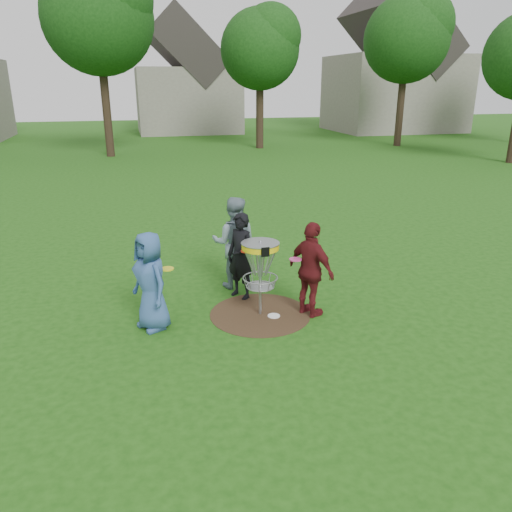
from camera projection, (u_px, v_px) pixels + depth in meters
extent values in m
plane|color=#19470F|center=(260.00, 314.00, 8.92)|extent=(100.00, 100.00, 0.00)
cylinder|color=#47331E|center=(260.00, 314.00, 8.92)|extent=(1.80, 1.80, 0.01)
imported|color=#315389|center=(151.00, 281.00, 8.17)|extent=(0.85, 0.97, 1.67)
imported|color=black|center=(241.00, 256.00, 9.38)|extent=(0.67, 0.72, 1.65)
imported|color=gray|center=(234.00, 243.00, 9.85)|extent=(1.06, 0.93, 1.84)
imported|color=#5C1519|center=(311.00, 270.00, 8.63)|extent=(0.81, 1.08, 1.70)
cylinder|color=white|center=(274.00, 316.00, 8.82)|extent=(0.22, 0.22, 0.02)
cylinder|color=#9EA0A5|center=(260.00, 278.00, 8.69)|extent=(0.05, 0.05, 1.38)
cylinder|color=yellow|center=(260.00, 246.00, 8.50)|extent=(0.64, 0.64, 0.10)
cylinder|color=#9EA0A5|center=(260.00, 243.00, 8.48)|extent=(0.66, 0.66, 0.01)
cube|color=black|center=(265.00, 252.00, 8.20)|extent=(0.14, 0.02, 0.16)
torus|color=#9EA0A5|center=(260.00, 278.00, 8.69)|extent=(0.62, 0.62, 0.02)
torus|color=#9EA0A5|center=(260.00, 286.00, 8.74)|extent=(0.50, 0.50, 0.02)
cylinder|color=#9EA0A5|center=(260.00, 287.00, 8.74)|extent=(0.44, 0.44, 0.01)
cylinder|color=yellow|center=(167.00, 269.00, 8.18)|extent=(0.22, 0.22, 0.02)
cylinder|color=red|center=(247.00, 251.00, 9.07)|extent=(0.22, 0.22, 0.02)
cylinder|color=#E53C9C|center=(239.00, 236.00, 9.54)|extent=(0.22, 0.22, 0.02)
cylinder|color=#DD3A8D|center=(295.00, 259.00, 8.57)|extent=(0.22, 0.22, 0.02)
cylinder|color=#38281C|center=(107.00, 113.00, 27.13)|extent=(0.46, 0.46, 4.62)
sphere|color=#164211|center=(98.00, 18.00, 25.57)|extent=(5.72, 5.72, 5.72)
cylinder|color=#38281C|center=(260.00, 117.00, 30.73)|extent=(0.46, 0.46, 3.78)
sphere|color=#164211|center=(260.00, 49.00, 29.46)|extent=(4.68, 4.68, 4.68)
cylinder|color=#38281C|center=(400.00, 112.00, 31.84)|extent=(0.46, 0.46, 4.20)
sphere|color=#164211|center=(407.00, 39.00, 30.42)|extent=(5.20, 5.20, 5.20)
cube|color=gray|center=(187.00, 100.00, 40.82)|extent=(8.00, 7.00, 5.00)
cube|color=#2D2826|center=(185.00, 48.00, 39.52)|extent=(6.11, 7.14, 6.11)
cube|color=gray|center=(394.00, 94.00, 41.85)|extent=(10.00, 8.00, 6.00)
cube|color=#2D2826|center=(399.00, 31.00, 40.27)|extent=(7.64, 8.16, 7.64)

